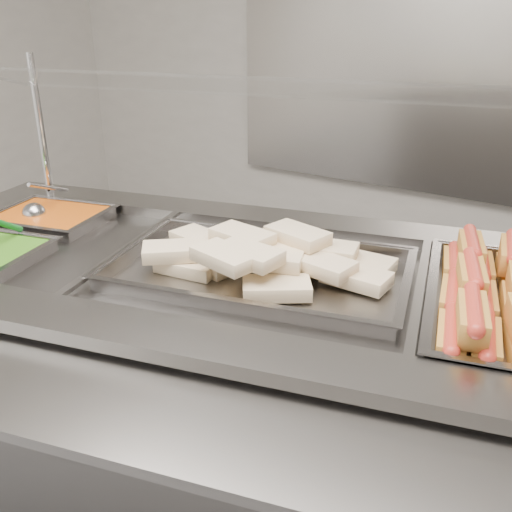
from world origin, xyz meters
The scene contains 9 objects.
back_panel centered at (0.00, 2.45, 1.20)m, with size 3.00×0.04×1.20m, color #A49F99.
steam_counter centered at (-0.12, 0.33, 0.48)m, with size 2.20×1.38×0.98m.
tray_rail centered at (0.02, -0.20, 0.92)m, with size 1.96×0.86×0.06m.
sneeze_guard centered at (-0.18, 0.56, 1.37)m, with size 1.81×0.75×0.48m.
pan_wraps centered at (-0.06, 0.35, 0.94)m, with size 0.82×0.60×0.08m.
pan_beans centered at (-0.84, 0.31, 0.93)m, with size 0.38×0.33×0.11m.
hotdogs_in_buns centered at (0.52, 0.48, 0.98)m, with size 0.46×0.60×0.13m.
tortilla_wraps centered at (-0.07, 0.36, 0.99)m, with size 0.62×0.40×0.11m.
ladle centered at (-0.88, 0.28, 0.98)m, with size 0.09×0.21×0.14m.
Camera 1 is at (0.67, -0.78, 1.58)m, focal length 40.00 mm.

